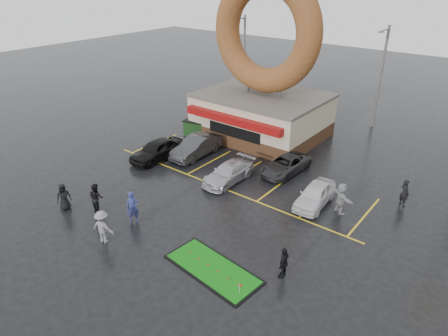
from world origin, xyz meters
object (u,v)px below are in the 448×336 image
Objects in this scene: streetlight_left at (244,57)px; car_grey at (285,165)px; car_white at (315,195)px; donut_shop at (263,85)px; car_silver at (229,173)px; dumpster at (196,128)px; person_cameraman at (284,263)px; streetlight_mid at (380,76)px; car_dgrey at (196,147)px; car_black at (157,150)px; putting_green at (213,269)px; person_blue at (133,207)px.

car_grey is (12.36, -11.92, -4.17)m from streetlight_left.
car_white is at bearing -31.53° from car_grey.
car_white is (9.00, -7.60, -3.79)m from donut_shop.
streetlight_left is 18.83m from car_silver.
dumpster is (-7.44, 4.89, 0.01)m from car_silver.
streetlight_left reaches higher than car_grey.
dumpster is at bearing -132.20° from person_cameraman.
streetlight_mid is (14.00, 1.00, 0.00)m from streetlight_left.
person_cameraman is at bearing -36.14° from car_silver.
car_dgrey is at bearing -103.06° from donut_shop.
car_black reaches higher than car_silver.
person_cameraman reaches higher than car_dgrey.
person_cameraman is (5.45, -9.49, 0.21)m from car_grey.
car_grey is 10.95m from person_cameraman.
putting_green is (-1.12, -8.58, -0.64)m from car_white.
putting_green is at bearing -87.91° from streetlight_mid.
donut_shop is 2.96× the size of car_black.
donut_shop is 6.97× the size of person_blue.
person_cameraman is at bearing -50.23° from streetlight_left.
car_white is (12.56, 1.50, -0.10)m from car_black.
donut_shop reaches higher than car_black.
person_blue reaches higher than dumpster.
streetlight_left reaches higher than person_cameraman.
car_silver is 0.99× the size of car_grey.
streetlight_mid is 5.00× the size of dumpster.
streetlight_mid is at bearing -177.22° from person_cameraman.
streetlight_mid is at bearing 4.09° from streetlight_left.
streetlight_left reaches higher than putting_green.
car_dgrey is at bearing 171.21° from car_white.
dumpster is at bearing -141.24° from donut_shop.
car_white reaches higher than putting_green.
car_silver is 2.66× the size of person_cameraman.
person_cameraman is (1.82, -6.87, 0.15)m from car_white.
streetlight_mid is 24.66m from person_blue.
streetlight_left reaches higher than car_black.
car_black is 2.53× the size of dumpster.
car_grey is (8.92, 4.13, -0.16)m from car_black.
car_grey is (5.36, -4.97, -3.85)m from donut_shop.
donut_shop is 16.28m from person_blue.
streetlight_mid is at bearing 93.01° from car_white.
person_blue is (3.19, -9.04, 0.19)m from car_dgrey.
dumpster is at bearing 74.04° from person_blue.
car_dgrey reaches higher than car_grey.
person_cameraman is at bearing -79.48° from car_white.
person_cameraman is at bearing 30.31° from putting_green.
person_cameraman is 0.32× the size of putting_green.
streetlight_mid reaches higher than person_blue.
car_white is (16.00, -14.54, -4.11)m from streetlight_left.
car_black reaches higher than putting_green.
car_black is (-3.56, -9.10, -3.69)m from donut_shop.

